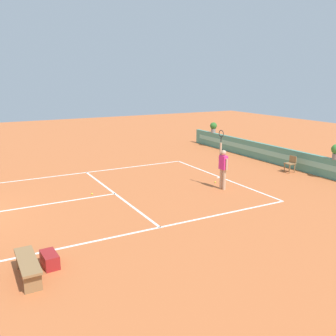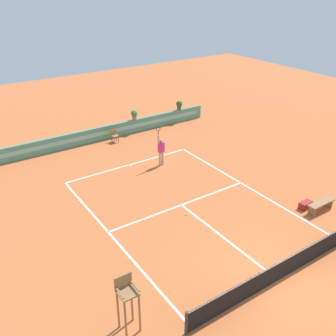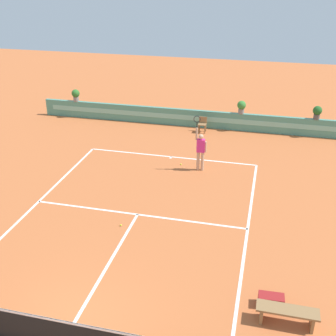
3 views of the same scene
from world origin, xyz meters
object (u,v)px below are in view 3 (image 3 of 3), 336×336
bench_courtside (287,313)px  tennis_ball_near_baseline (181,164)px  gear_bag (271,301)px  ball_kid_chair (202,124)px  tennis_ball_mid_court (121,225)px  potted_plant_right (242,106)px  potted_plant_far_right (317,112)px  potted_plant_far_left (76,95)px  tennis_player (201,149)px

bench_courtside → tennis_ball_near_baseline: size_ratio=23.53×
gear_bag → tennis_ball_near_baseline: (-4.34, 8.37, -0.15)m
ball_kid_chair → tennis_ball_mid_court: (-1.24, -10.15, -0.44)m
tennis_ball_near_baseline → potted_plant_right: (2.26, 5.30, 1.38)m
ball_kid_chair → potted_plant_far_right: size_ratio=1.17×
bench_courtside → potted_plant_far_right: 14.37m
tennis_ball_mid_court → potted_plant_right: (3.27, 10.88, 1.38)m
tennis_ball_mid_court → potted_plant_far_right: (7.27, 10.88, 1.38)m
potted_plant_right → potted_plant_far_right: bearing=0.0°
bench_courtside → gear_bag: 0.74m
bench_courtside → gear_bag: size_ratio=2.29×
potted_plant_far_left → potted_plant_far_right: bearing=0.0°
gear_bag → tennis_player: size_ratio=0.27×
tennis_ball_near_baseline → potted_plant_far_right: bearing=40.2°
gear_bag → ball_kid_chair: bearing=107.6°
potted_plant_right → potted_plant_far_left: size_ratio=1.00×
bench_courtside → tennis_ball_near_baseline: (-4.75, 8.96, -0.34)m
ball_kid_chair → potted_plant_right: size_ratio=1.17×
tennis_player → tennis_ball_mid_court: 5.72m
ball_kid_chair → bench_courtside: size_ratio=0.53×
tennis_player → potted_plant_far_right: (5.31, 5.61, 0.36)m
ball_kid_chair → potted_plant_right: (2.03, 0.73, 0.93)m
potted_plant_right → tennis_ball_mid_court: bearing=-106.7°
potted_plant_far_left → tennis_ball_near_baseline: bearing=-34.7°
potted_plant_right → bench_courtside: bearing=-80.1°
tennis_ball_near_baseline → potted_plant_right: size_ratio=0.09×
ball_kid_chair → gear_bag: ball_kid_chair is taller
gear_bag → tennis_ball_near_baseline: size_ratio=10.29×
tennis_ball_near_baseline → potted_plant_right: potted_plant_right is taller
bench_courtside → potted_plant_far_left: potted_plant_far_left is taller
gear_bag → tennis_player: tennis_player is taller
ball_kid_chair → bench_courtside: bearing=-71.5°
tennis_ball_near_baseline → bench_courtside: bearing=-62.0°
potted_plant_right → tennis_player: bearing=-103.1°
bench_courtside → potted_plant_far_left: (-12.41, 14.25, 1.04)m
tennis_ball_near_baseline → tennis_ball_mid_court: bearing=-100.2°
ball_kid_chair → tennis_player: size_ratio=0.33×
gear_bag → potted_plant_right: (-2.09, 13.67, 1.23)m
tennis_player → tennis_ball_near_baseline: (-0.95, 0.31, -1.02)m
potted_plant_far_left → bench_courtside: bearing=-49.0°
potted_plant_far_left → ball_kid_chair: bearing=-5.3°
potted_plant_far_right → potted_plant_right: bearing=180.0°
gear_bag → potted_plant_right: size_ratio=0.97×
tennis_player → bench_courtside: bearing=-66.3°
bench_courtside → gear_bag: (-0.41, 0.58, -0.20)m
bench_courtside → gear_bag: bench_courtside is taller
potted_plant_far_left → potted_plant_far_right: size_ratio=1.00×
bench_courtside → tennis_ball_near_baseline: bearing=118.0°
gear_bag → tennis_player: 8.79m
ball_kid_chair → tennis_ball_near_baseline: ball_kid_chair is taller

